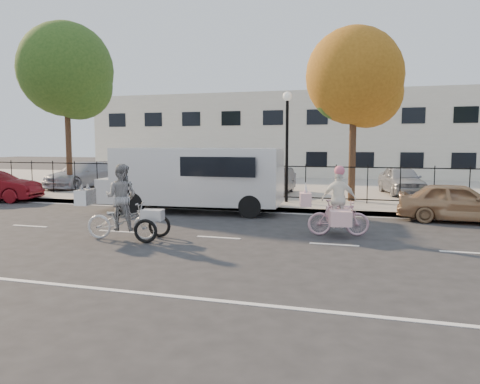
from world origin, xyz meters
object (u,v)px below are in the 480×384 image
(zebra_trike, at_px, (122,210))
(lot_car_d, at_px, (401,180))
(white_van, at_px, (195,177))
(gold_sedan, at_px, (459,202))
(pedestrian, at_px, (119,176))
(lot_car_b, at_px, (237,177))
(unicorn_bike, at_px, (337,210))
(lot_car_c, at_px, (275,181))
(lamppost, at_px, (287,127))
(lot_car_a, at_px, (83,175))

(zebra_trike, distance_m, lot_car_d, 14.09)
(white_van, relative_size, gold_sedan, 1.81)
(pedestrian, xyz_separation_m, lot_car_b, (3.87, 4.81, -0.27))
(unicorn_bike, relative_size, gold_sedan, 0.52)
(zebra_trike, height_order, lot_car_c, zebra_trike)
(gold_sedan, xyz_separation_m, lot_car_c, (-7.01, 5.02, 0.13))
(lot_car_c, bearing_deg, white_van, -107.64)
(gold_sedan, xyz_separation_m, lot_car_b, (-9.31, 6.60, 0.16))
(unicorn_bike, height_order, lot_car_d, unicorn_bike)
(lamppost, distance_m, pedestrian, 7.53)
(zebra_trike, height_order, unicorn_bike, zebra_trike)
(white_van, bearing_deg, lot_car_b, 89.75)
(zebra_trike, height_order, white_van, white_van)
(lot_car_c, bearing_deg, unicorn_bike, -66.23)
(lot_car_b, bearing_deg, pedestrian, -124.04)
(pedestrian, relative_size, lot_car_a, 0.39)
(gold_sedan, relative_size, lot_car_a, 0.79)
(pedestrian, height_order, lot_car_b, pedestrian)
(zebra_trike, bearing_deg, lot_car_c, -18.66)
(lamppost, relative_size, lot_car_c, 1.18)
(unicorn_bike, relative_size, white_van, 0.29)
(gold_sedan, bearing_deg, lot_car_d, 15.95)
(lot_car_c, bearing_deg, lot_car_a, 179.57)
(white_van, xyz_separation_m, lot_car_a, (-8.62, 5.56, -0.45))
(zebra_trike, bearing_deg, gold_sedan, -67.46)
(lot_car_a, bearing_deg, zebra_trike, -43.80)
(pedestrian, distance_m, lot_car_d, 12.70)
(white_van, height_order, lot_car_a, white_van)
(unicorn_bike, xyz_separation_m, lot_car_a, (-13.93, 8.60, 0.13))
(zebra_trike, relative_size, lot_car_d, 0.61)
(lamppost, distance_m, white_van, 4.27)
(unicorn_bike, distance_m, pedestrian, 10.98)
(unicorn_bike, relative_size, lot_car_b, 0.42)
(zebra_trike, xyz_separation_m, white_van, (-0.02, 5.10, 0.52))
(white_van, xyz_separation_m, gold_sedan, (8.79, 0.30, -0.65))
(lot_car_b, relative_size, lot_car_c, 1.25)
(lamppost, xyz_separation_m, unicorn_bike, (2.47, -5.64, -2.41))
(zebra_trike, xyz_separation_m, unicorn_bike, (5.29, 2.06, -0.06))
(lot_car_d, bearing_deg, pedestrian, -169.96)
(zebra_trike, distance_m, lot_car_a, 13.72)
(white_van, relative_size, pedestrian, 3.67)
(lamppost, height_order, gold_sedan, lamppost)
(lot_car_c, bearing_deg, gold_sedan, -34.74)
(white_van, xyz_separation_m, lot_car_c, (1.78, 5.32, -0.52))
(lot_car_a, bearing_deg, lot_car_d, 12.04)
(white_van, bearing_deg, unicorn_bike, -34.32)
(gold_sedan, bearing_deg, zebra_trike, 125.37)
(gold_sedan, height_order, pedestrian, pedestrian)
(gold_sedan, bearing_deg, white_van, 95.72)
(gold_sedan, height_order, lot_car_b, lot_car_b)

